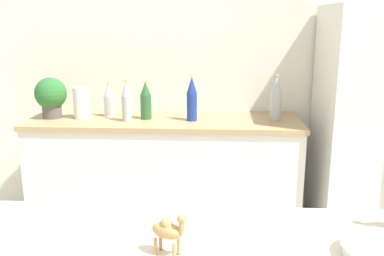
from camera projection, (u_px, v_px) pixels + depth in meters
The scene contains 12 objects.
wall_back at pixel (210, 64), 3.35m from camera, with size 8.00×0.06×2.55m.
back_counter at pixel (166, 177), 3.25m from camera, with size 1.98×0.63×0.91m.
refrigerator at pixel (384, 130), 3.01m from camera, with size 0.89×0.70×1.72m.
potted_plant at pixel (51, 96), 3.12m from camera, with size 0.23×0.23×0.30m.
paper_towel_roll at pixel (82, 103), 3.12m from camera, with size 0.12×0.12×0.23m.
back_bottle_0 at pixel (126, 102), 3.03m from camera, with size 0.07×0.07×0.29m.
back_bottle_1 at pixel (192, 99), 3.04m from camera, with size 0.07×0.07×0.33m.
back_bottle_2 at pixel (109, 100), 3.19m from camera, with size 0.08×0.08×0.25m.
back_bottle_3 at pixel (276, 99), 3.06m from camera, with size 0.08×0.08×0.32m.
back_bottle_4 at pixel (146, 101), 3.10m from camera, with size 0.08×0.08×0.28m.
fruit_bowl at pixel (379, 250), 1.14m from camera, with size 0.21×0.21×0.04m.
camel_figurine at pixel (168, 230), 1.15m from camera, with size 0.10×0.08×0.13m.
Camera 1 is at (0.05, -0.65, 1.60)m, focal length 40.00 mm.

